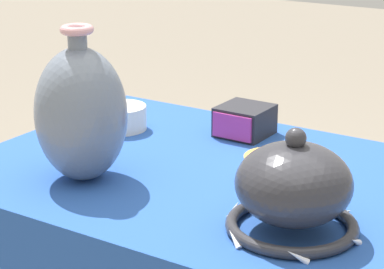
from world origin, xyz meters
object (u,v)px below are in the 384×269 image
Objects in this scene: mosaic_tile_box at (244,121)px; pot_squat_ivory at (121,117)px; pot_squat_ochre at (276,167)px; vase_dome_bell at (293,190)px; vase_tall_bulbous at (81,113)px.

pot_squat_ivory is at bearing -155.60° from mosaic_tile_box.
pot_squat_ochre is (0.48, -0.09, -0.01)m from pot_squat_ivory.
pot_squat_ochre is at bearing -47.23° from mosaic_tile_box.
vase_dome_bell is at bearing -56.94° from pot_squat_ochre.
pot_squat_ochre is at bearing -10.27° from pot_squat_ivory.
vase_tall_bulbous is 2.55× the size of pot_squat_ivory.
vase_tall_bulbous is at bearing -147.05° from pot_squat_ochre.
vase_tall_bulbous is 0.36m from pot_squat_ivory.
mosaic_tile_box is at bearing 71.16° from vase_tall_bulbous.
mosaic_tile_box reaches higher than pot_squat_ochre.
vase_dome_bell is 0.26m from pot_squat_ochre.
vase_tall_bulbous is at bearing -179.07° from vase_dome_bell.
vase_dome_bell is 1.97× the size of pot_squat_ivory.
vase_tall_bulbous is 0.48m from vase_dome_bell.
vase_tall_bulbous reaches higher than pot_squat_ochre.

